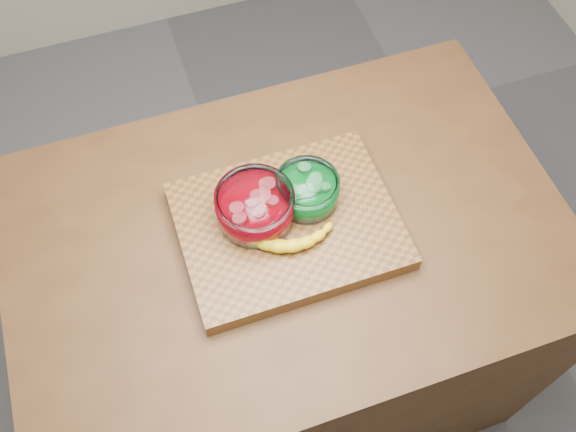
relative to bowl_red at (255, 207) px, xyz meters
name	(u,v)px	position (x,y,z in m)	size (l,w,h in m)	color
ground	(288,364)	(0.06, -0.03, -0.98)	(3.50, 3.50, 0.00)	#57575C
counter	(288,312)	(0.06, -0.03, -0.53)	(1.20, 0.80, 0.90)	#4A2D16
cutting_board	(288,226)	(0.06, -0.03, -0.06)	(0.45, 0.35, 0.04)	brown
bowl_red	(255,207)	(0.00, 0.00, 0.00)	(0.16, 0.16, 0.08)	white
bowl_green	(307,190)	(0.11, 0.01, -0.01)	(0.13, 0.13, 0.06)	white
banana	(283,227)	(0.04, -0.05, -0.02)	(0.23, 0.15, 0.03)	yellow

